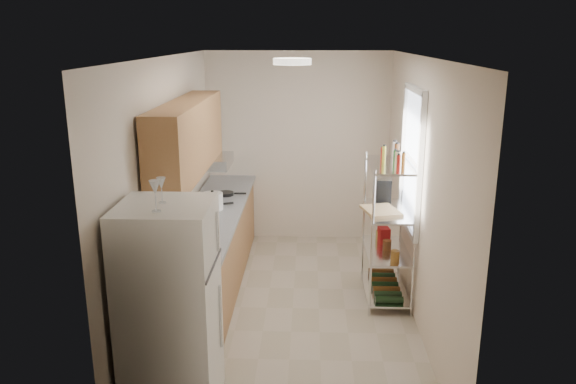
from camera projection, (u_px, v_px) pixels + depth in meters
The scene contains 16 objects.
room at pixel (293, 190), 5.60m from camera, with size 2.52×4.42×2.62m.
counter_run at pixel (212, 252), 6.28m from camera, with size 0.63×3.51×0.90m.
upper_cabinets at pixel (188, 137), 5.60m from camera, with size 0.33×2.20×0.72m, color #A67446.
range_hood at pixel (209, 161), 6.48m from camera, with size 0.50×0.60×0.12m, color #B7BABC.
window at pixel (412, 159), 5.82m from camera, with size 0.06×1.00×1.46m, color white.
bakers_rack at pixel (389, 201), 5.90m from camera, with size 0.45×0.90×1.73m.
ceiling_dome at pixel (292, 61), 4.97m from camera, with size 0.34×0.34×0.06m, color white.
refrigerator at pixel (170, 309), 4.20m from camera, with size 0.67×0.67×1.64m, color white.
wine_glass_a at pixel (155, 196), 3.79m from camera, with size 0.08×0.08×0.22m, color silver, non-canonical shape.
wine_glass_b at pixel (162, 190), 3.99m from camera, with size 0.07×0.07×0.19m, color silver, non-canonical shape.
rice_cooker at pixel (213, 201), 6.29m from camera, with size 0.24×0.24×0.19m, color white.
frying_pan_large at pixel (206, 206), 6.38m from camera, with size 0.29×0.29×0.05m, color black.
frying_pan_small at pixel (226, 194), 6.87m from camera, with size 0.19×0.19×0.04m, color black.
cutting_board at pixel (381, 211), 5.86m from camera, with size 0.33×0.43×0.03m, color tan.
espresso_machine at pixel (384, 189), 6.21m from camera, with size 0.16×0.25×0.29m, color black.
storage_bag at pixel (384, 235), 6.24m from camera, with size 0.11×0.15×0.18m, color maroon.
Camera 1 is at (0.16, -5.39, 2.80)m, focal length 35.00 mm.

